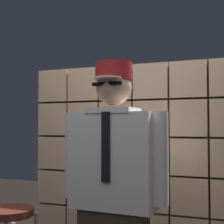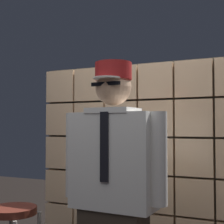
# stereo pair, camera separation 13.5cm
# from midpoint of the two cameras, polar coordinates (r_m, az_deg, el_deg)

# --- Properties ---
(glass_block_wall) EXTENTS (2.00, 0.10, 2.00)m
(glass_block_wall) POSITION_cam_midpoint_polar(r_m,az_deg,el_deg) (3.10, 2.43, -10.26)
(glass_block_wall) COLOR #E0B78C
(glass_block_wall) RESTS_ON ground
(standing_person) EXTENTS (0.72, 0.31, 1.82)m
(standing_person) POSITION_cam_midpoint_polar(r_m,az_deg,el_deg) (2.25, -1.48, -14.04)
(standing_person) COLOR #382D23
(standing_person) RESTS_ON ground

